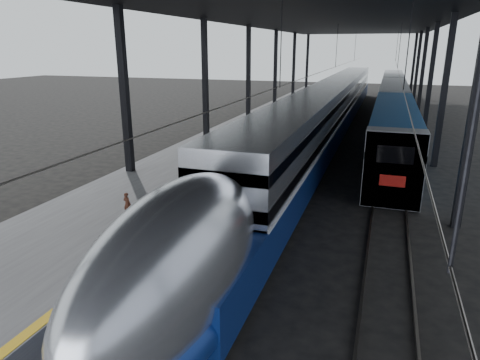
% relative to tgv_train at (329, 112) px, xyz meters
% --- Properties ---
extents(ground, '(160.00, 160.00, 0.00)m').
position_rel_tgv_train_xyz_m(ground, '(-2.00, -22.49, -1.98)').
color(ground, black).
rests_on(ground, ground).
extents(platform, '(6.00, 80.00, 1.00)m').
position_rel_tgv_train_xyz_m(platform, '(-5.50, -2.49, -1.48)').
color(platform, '#4C4C4F').
rests_on(platform, ground).
extents(yellow_strip, '(0.30, 80.00, 0.01)m').
position_rel_tgv_train_xyz_m(yellow_strip, '(-2.70, -2.49, -0.97)').
color(yellow_strip, gold).
rests_on(yellow_strip, platform).
extents(rails, '(6.52, 80.00, 0.16)m').
position_rel_tgv_train_xyz_m(rails, '(2.50, -2.49, -1.90)').
color(rails, slate).
rests_on(rails, ground).
extents(canopy, '(18.00, 75.00, 9.47)m').
position_rel_tgv_train_xyz_m(canopy, '(-0.10, -2.49, 7.14)').
color(canopy, black).
rests_on(canopy, ground).
extents(tgv_train, '(2.95, 65.20, 4.23)m').
position_rel_tgv_train_xyz_m(tgv_train, '(0.00, 0.00, 0.00)').
color(tgv_train, silver).
rests_on(tgv_train, ground).
extents(second_train, '(2.62, 56.05, 3.61)m').
position_rel_tgv_train_xyz_m(second_train, '(5.00, 10.87, -0.15)').
color(second_train, '#154B89').
rests_on(second_train, ground).
extents(child, '(0.36, 0.26, 0.90)m').
position_rel_tgv_train_xyz_m(child, '(-4.52, -22.82, -0.53)').
color(child, '#4B2519').
rests_on(child, platform).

